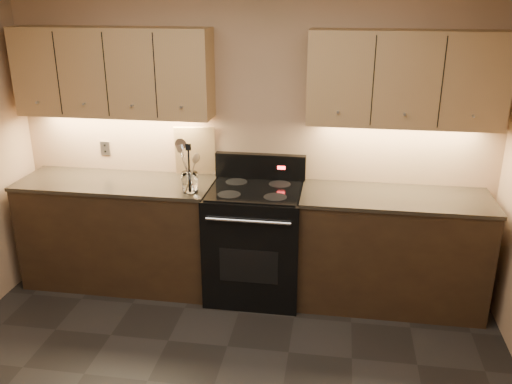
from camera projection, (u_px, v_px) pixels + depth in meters
The scene contains 13 objects.
wall_back at pixel (252, 134), 4.49m from camera, with size 4.00×0.04×2.60m, color tan.
counter_left at pixel (120, 232), 4.66m from camera, with size 1.62×0.62×0.93m.
counter_right at pixel (391, 250), 4.33m from camera, with size 1.46×0.62×0.93m.
stove at pixel (255, 240), 4.47m from camera, with size 0.76×0.68×1.14m.
upper_cab_left at pixel (113, 72), 4.34m from camera, with size 1.60×0.30×0.70m, color #A17650.
upper_cab_right at pixel (405, 79), 4.01m from camera, with size 1.44×0.30×0.70m, color #A17650.
outlet_plate at pixel (105, 148), 4.74m from camera, with size 0.09×0.01×0.12m, color #B2B5BA.
utensil_crock at pixel (190, 183), 4.24m from camera, with size 0.13×0.13×0.16m.
cutting_board at pixel (195, 151), 4.58m from camera, with size 0.34×0.02×0.43m, color tan.
wooden_spoon at pixel (186, 172), 4.19m from camera, with size 0.06×0.06×0.29m, color tan, non-canonical shape.
black_turner at pixel (189, 168), 4.17m from camera, with size 0.08×0.08×0.38m, color black, non-canonical shape.
steel_spatula at pixel (192, 167), 4.19m from camera, with size 0.08×0.08×0.38m, color silver, non-canonical shape.
steel_skimmer at pixel (192, 166), 4.17m from camera, with size 0.09×0.09×0.40m, color silver, non-canonical shape.
Camera 1 is at (0.71, -2.32, 2.41)m, focal length 38.00 mm.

